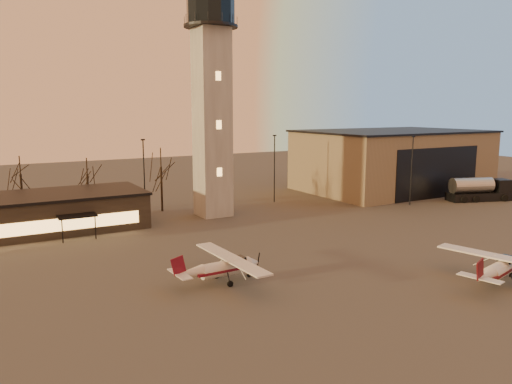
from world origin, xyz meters
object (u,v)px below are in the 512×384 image
cessna_rear (227,270)px  hangar (392,160)px  terminal (31,214)px  cessna_front (502,271)px  fuel_truck (479,191)px  control_tower (212,90)px

cessna_rear → hangar: bearing=29.4°
hangar → terminal: 58.11m
terminal → cessna_front: terminal is taller
terminal → cessna_rear: 28.70m
fuel_truck → control_tower: bearing=-176.1°
control_tower → fuel_truck: bearing=-14.9°
terminal → cessna_rear: size_ratio=2.43×
terminal → cessna_rear: (12.08, -26.01, -1.17)m
terminal → fuel_truck: bearing=-11.5°
cessna_front → cessna_rear: (-19.23, 11.35, -0.04)m
control_tower → hangar: (36.00, 3.98, -11.17)m
control_tower → cessna_front: control_tower is taller
control_tower → cessna_rear: 30.19m
hangar → fuel_truck: bearing=-74.8°
hangar → terminal: (-57.99, -2.00, -3.00)m
terminal → fuel_truck: size_ratio=2.51×
terminal → cessna_front: (31.30, -37.36, -1.13)m
control_tower → hangar: 37.90m
terminal → control_tower: bearing=-5.1°
fuel_truck → hangar: bearing=124.0°
cessna_rear → cessna_front: bearing=-32.6°
cessna_front → cessna_rear: cessna_front is taller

